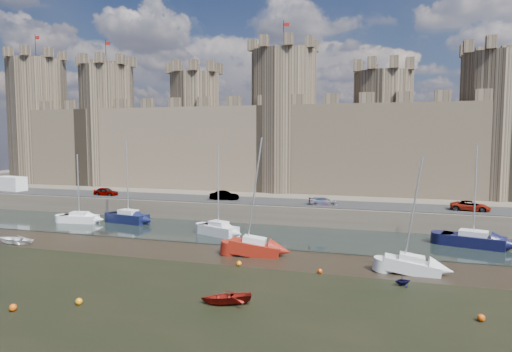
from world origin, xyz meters
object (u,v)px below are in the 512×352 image
(sailboat_3, at_px, (473,240))
(car_3, at_px, (470,206))
(sailboat_2, at_px, (219,229))
(sailboat_4, at_px, (255,247))
(sailboat_0, at_px, (79,218))
(sailboat_1, at_px, (128,217))
(car_2, at_px, (323,201))
(van, at_px, (10,184))
(sailboat_5, at_px, (412,265))
(car_0, at_px, (106,192))
(car_1, at_px, (224,196))

(sailboat_3, bearing_deg, car_3, 99.58)
(sailboat_2, height_order, sailboat_4, sailboat_4)
(sailboat_0, distance_m, sailboat_1, 6.61)
(car_2, xyz_separation_m, van, (-52.06, 0.44, 0.66))
(sailboat_0, height_order, sailboat_5, sailboat_5)
(car_0, bearing_deg, sailboat_1, -125.97)
(sailboat_1, bearing_deg, car_2, 26.68)
(van, relative_size, sailboat_5, 0.56)
(car_2, bearing_deg, sailboat_4, 152.94)
(car_2, bearing_deg, sailboat_2, 121.41)
(car_2, relative_size, sailboat_0, 0.42)
(car_0, height_order, sailboat_5, sailboat_5)
(car_0, relative_size, sailboat_1, 0.34)
(van, height_order, sailboat_3, sailboat_3)
(car_3, xyz_separation_m, sailboat_0, (-49.01, -9.33, -2.40))
(car_1, relative_size, sailboat_5, 0.41)
(sailboat_2, height_order, sailboat_5, sailboat_2)
(sailboat_0, bearing_deg, sailboat_1, 7.27)
(sailboat_4, bearing_deg, car_2, 71.16)
(sailboat_0, bearing_deg, car_2, 8.03)
(car_0, relative_size, van, 0.69)
(car_2, relative_size, sailboat_1, 0.34)
(car_2, height_order, van, van)
(van, height_order, sailboat_2, sailboat_2)
(car_3, distance_m, sailboat_2, 30.54)
(car_1, bearing_deg, sailboat_1, 117.98)
(sailboat_5, bearing_deg, sailboat_1, 161.54)
(car_2, bearing_deg, sailboat_5, -166.71)
(car_0, bearing_deg, car_1, -83.69)
(van, relative_size, sailboat_4, 0.48)
(van, height_order, sailboat_5, sailboat_5)
(car_3, xyz_separation_m, sailboat_3, (-0.85, -8.49, -2.31))
(van, bearing_deg, sailboat_4, -12.28)
(sailboat_3, distance_m, sailboat_5, 13.17)
(car_3, bearing_deg, sailboat_0, 109.05)
(sailboat_4, height_order, sailboat_5, sailboat_4)
(car_1, relative_size, sailboat_2, 0.39)
(car_0, distance_m, sailboat_2, 25.21)
(car_1, height_order, sailboat_2, sailboat_2)
(car_0, relative_size, car_1, 0.95)
(car_1, relative_size, car_2, 1.07)
(van, distance_m, sailboat_0, 23.14)
(car_0, distance_m, sailboat_4, 34.33)
(sailboat_2, relative_size, sailboat_4, 0.91)
(car_0, distance_m, car_1, 19.06)
(car_0, xyz_separation_m, sailboat_0, (1.99, -8.77, -2.42))
(van, bearing_deg, sailboat_0, -15.70)
(sailboat_0, xyz_separation_m, sailboat_5, (41.71, -10.64, -0.01))
(car_1, distance_m, sailboat_2, 12.24)
(car_1, height_order, sailboat_0, sailboat_0)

